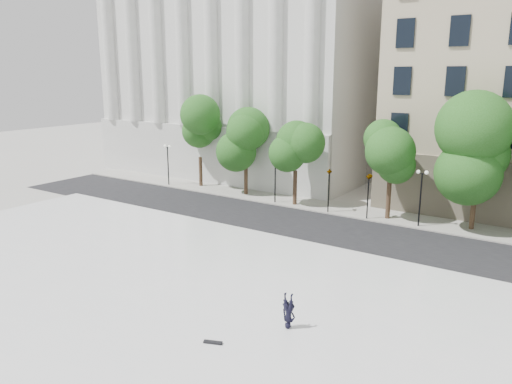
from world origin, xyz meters
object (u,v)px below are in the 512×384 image
Objects in this scene: traffic_light_east at (369,173)px; person_lying at (288,323)px; skateboard at (213,342)px; traffic_light_west at (329,169)px.

person_lying is (3.96, -19.04, -3.10)m from traffic_light_east.
traffic_light_east reaches higher than skateboard.
skateboard is (2.01, -21.87, -3.29)m from traffic_light_east.
skateboard is at bearing -76.15° from traffic_light_west.
traffic_light_west is 3.38m from traffic_light_east.
traffic_light_west is 2.64× the size of person_lying.
skateboard is (5.39, -21.87, -3.27)m from traffic_light_west.
person_lying is 3.44m from skateboard.
traffic_light_east is 5.41× the size of skateboard.
traffic_light_east is at bearing 74.08° from skateboard.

